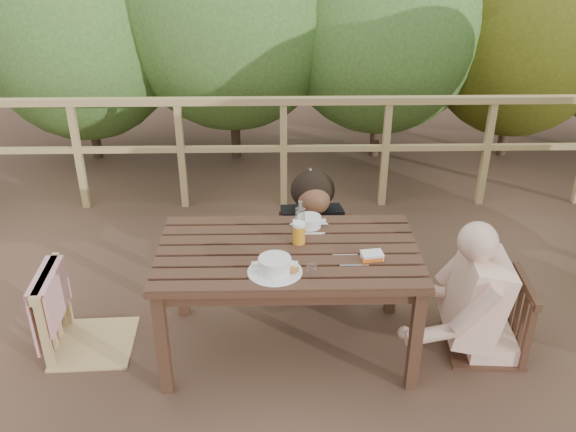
{
  "coord_description": "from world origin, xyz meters",
  "views": [
    {
      "loc": [
        -0.06,
        -3.03,
        2.51
      ],
      "look_at": [
        0.0,
        0.05,
        0.9
      ],
      "focal_mm": 38.14,
      "sensor_mm": 36.0,
      "label": 1
    }
  ],
  "objects_px": {
    "soup_near": "(275,266)",
    "chair_right": "(492,285)",
    "chair_left": "(83,277)",
    "woman": "(310,190)",
    "chair_far": "(309,224)",
    "soup_far": "(309,222)",
    "tumbler": "(312,271)",
    "diner_right": "(504,248)",
    "butter_tub": "(372,257)",
    "bottle": "(300,220)",
    "bread_roll": "(288,268)",
    "table": "(288,301)",
    "beer_glass": "(299,234)"
  },
  "relations": [
    {
      "from": "soup_near",
      "to": "bread_roll",
      "type": "bearing_deg",
      "value": 3.53
    },
    {
      "from": "chair_far",
      "to": "bread_roll",
      "type": "bearing_deg",
      "value": -102.72
    },
    {
      "from": "table",
      "to": "tumbler",
      "type": "bearing_deg",
      "value": -65.43
    },
    {
      "from": "table",
      "to": "soup_far",
      "type": "relative_size",
      "value": 6.16
    },
    {
      "from": "beer_glass",
      "to": "tumbler",
      "type": "height_order",
      "value": "beer_glass"
    },
    {
      "from": "chair_left",
      "to": "woman",
      "type": "bearing_deg",
      "value": -61.83
    },
    {
      "from": "chair_far",
      "to": "soup_near",
      "type": "distance_m",
      "value": 1.17
    },
    {
      "from": "woman",
      "to": "diner_right",
      "type": "height_order",
      "value": "diner_right"
    },
    {
      "from": "soup_far",
      "to": "bread_roll",
      "type": "height_order",
      "value": "soup_far"
    },
    {
      "from": "bread_roll",
      "to": "bottle",
      "type": "bearing_deg",
      "value": 78.85
    },
    {
      "from": "table",
      "to": "butter_tub",
      "type": "bearing_deg",
      "value": -13.71
    },
    {
      "from": "butter_tub",
      "to": "bottle",
      "type": "bearing_deg",
      "value": 137.43
    },
    {
      "from": "woman",
      "to": "soup_near",
      "type": "xyz_separation_m",
      "value": [
        -0.25,
        -1.11,
        0.07
      ]
    },
    {
      "from": "soup_near",
      "to": "chair_right",
      "type": "bearing_deg",
      "value": 9.48
    },
    {
      "from": "diner_right",
      "to": "woman",
      "type": "bearing_deg",
      "value": 54.01
    },
    {
      "from": "table",
      "to": "soup_far",
      "type": "xyz_separation_m",
      "value": [
        0.13,
        0.27,
        0.39
      ]
    },
    {
      "from": "table",
      "to": "tumbler",
      "type": "height_order",
      "value": "tumbler"
    },
    {
      "from": "bottle",
      "to": "soup_far",
      "type": "bearing_deg",
      "value": 61.97
    },
    {
      "from": "butter_tub",
      "to": "chair_right",
      "type": "bearing_deg",
      "value": -0.88
    },
    {
      "from": "diner_right",
      "to": "bottle",
      "type": "relative_size",
      "value": 5.97
    },
    {
      "from": "soup_near",
      "to": "beer_glass",
      "type": "height_order",
      "value": "beer_glass"
    },
    {
      "from": "tumbler",
      "to": "butter_tub",
      "type": "distance_m",
      "value": 0.38
    },
    {
      "from": "woman",
      "to": "diner_right",
      "type": "relative_size",
      "value": 0.94
    },
    {
      "from": "bread_roll",
      "to": "tumbler",
      "type": "relative_size",
      "value": 1.62
    },
    {
      "from": "table",
      "to": "chair_left",
      "type": "relative_size",
      "value": 1.49
    },
    {
      "from": "butter_tub",
      "to": "bread_roll",
      "type": "bearing_deg",
      "value": -173.42
    },
    {
      "from": "bread_roll",
      "to": "table",
      "type": "bearing_deg",
      "value": 89.28
    },
    {
      "from": "woman",
      "to": "tumbler",
      "type": "distance_m",
      "value": 1.14
    },
    {
      "from": "woman",
      "to": "beer_glass",
      "type": "xyz_separation_m",
      "value": [
        -0.11,
        -0.8,
        0.09
      ]
    },
    {
      "from": "chair_left",
      "to": "chair_far",
      "type": "height_order",
      "value": "chair_left"
    },
    {
      "from": "chair_far",
      "to": "woman",
      "type": "relative_size",
      "value": 0.61
    },
    {
      "from": "chair_right",
      "to": "diner_right",
      "type": "height_order",
      "value": "diner_right"
    },
    {
      "from": "diner_right",
      "to": "tumbler",
      "type": "height_order",
      "value": "diner_right"
    },
    {
      "from": "chair_left",
      "to": "chair_right",
      "type": "height_order",
      "value": "chair_left"
    },
    {
      "from": "diner_right",
      "to": "bottle",
      "type": "distance_m",
      "value": 1.19
    },
    {
      "from": "chair_left",
      "to": "woman",
      "type": "xyz_separation_m",
      "value": [
        1.39,
        0.83,
        0.17
      ]
    },
    {
      "from": "table",
      "to": "soup_far",
      "type": "height_order",
      "value": "soup_far"
    },
    {
      "from": "beer_glass",
      "to": "bottle",
      "type": "distance_m",
      "value": 0.1
    },
    {
      "from": "diner_right",
      "to": "butter_tub",
      "type": "distance_m",
      "value": 0.78
    },
    {
      "from": "table",
      "to": "chair_right",
      "type": "bearing_deg",
      "value": -1.09
    },
    {
      "from": "soup_far",
      "to": "bread_roll",
      "type": "xyz_separation_m",
      "value": [
        -0.14,
        -0.51,
        -0.01
      ]
    },
    {
      "from": "bottle",
      "to": "soup_near",
      "type": "bearing_deg",
      "value": -110.84
    },
    {
      "from": "table",
      "to": "tumbler",
      "type": "relative_size",
      "value": 21.59
    },
    {
      "from": "chair_left",
      "to": "chair_right",
      "type": "distance_m",
      "value": 2.44
    },
    {
      "from": "diner_right",
      "to": "bottle",
      "type": "xyz_separation_m",
      "value": [
        -1.17,
        0.18,
        0.1
      ]
    },
    {
      "from": "soup_far",
      "to": "tumbler",
      "type": "relative_size",
      "value": 3.5
    },
    {
      "from": "chair_left",
      "to": "chair_right",
      "type": "relative_size",
      "value": 1.09
    },
    {
      "from": "soup_near",
      "to": "bread_roll",
      "type": "relative_size",
      "value": 2.64
    },
    {
      "from": "bottle",
      "to": "butter_tub",
      "type": "distance_m",
      "value": 0.49
    },
    {
      "from": "soup_near",
      "to": "beer_glass",
      "type": "relative_size",
      "value": 2.03
    }
  ]
}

